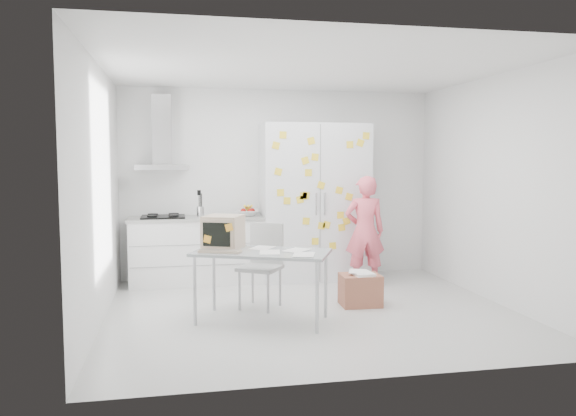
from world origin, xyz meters
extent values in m
cube|color=silver|center=(0.00, 0.00, -0.01)|extent=(4.50, 4.00, 0.02)
cube|color=white|center=(0.00, 2.00, 1.35)|extent=(4.50, 0.02, 2.70)
cube|color=white|center=(-2.25, 0.00, 1.35)|extent=(0.02, 4.00, 2.70)
cube|color=white|center=(2.25, 0.00, 1.35)|extent=(0.02, 4.00, 2.70)
cube|color=white|center=(0.00, 0.00, 2.70)|extent=(4.50, 4.00, 0.02)
cube|color=white|center=(-1.20, 1.70, 0.44)|extent=(1.80, 0.60, 0.88)
cube|color=gray|center=(-1.20, 1.40, 0.58)|extent=(1.76, 0.01, 0.01)
cube|color=gray|center=(-1.20, 1.40, 0.30)|extent=(1.76, 0.01, 0.01)
cube|color=#9E9E99|center=(-1.20, 1.70, 0.90)|extent=(1.84, 0.63, 0.04)
cube|color=black|center=(-1.65, 1.70, 0.93)|extent=(0.58, 0.50, 0.03)
cylinder|color=black|center=(-1.79, 1.58, 0.95)|extent=(0.14, 0.14, 0.02)
cylinder|color=black|center=(-1.51, 1.58, 0.95)|extent=(0.14, 0.14, 0.02)
cylinder|color=black|center=(-1.79, 1.82, 0.95)|extent=(0.14, 0.14, 0.02)
cylinder|color=black|center=(-1.51, 1.82, 0.95)|extent=(0.14, 0.14, 0.02)
cylinder|color=silver|center=(-1.15, 1.70, 0.99)|extent=(0.10, 0.10, 0.14)
cylinder|color=black|center=(-1.16, 1.71, 1.09)|extent=(0.01, 0.01, 0.30)
cylinder|color=black|center=(-1.13, 1.69, 1.09)|extent=(0.01, 0.01, 0.30)
cylinder|color=black|center=(-1.15, 1.72, 1.09)|extent=(0.01, 0.01, 0.30)
cube|color=black|center=(-1.16, 1.71, 1.25)|extent=(0.05, 0.01, 0.07)
imported|color=white|center=(-0.50, 1.70, 0.96)|extent=(0.31, 0.31, 0.08)
sphere|color=#B2140F|center=(-0.56, 1.72, 0.99)|extent=(0.08, 0.08, 0.08)
sphere|color=#B2140F|center=(-0.47, 1.65, 0.99)|extent=(0.08, 0.08, 0.08)
sphere|color=#B2140F|center=(-0.43, 1.74, 0.99)|extent=(0.08, 0.08, 0.08)
cylinder|color=yellow|center=(-0.52, 1.72, 1.03)|extent=(0.09, 0.17, 0.10)
cylinder|color=yellow|center=(-0.49, 1.72, 1.03)|extent=(0.04, 0.17, 0.10)
cylinder|color=yellow|center=(-0.47, 1.72, 1.03)|extent=(0.08, 0.17, 0.10)
cube|color=silver|center=(-1.65, 1.75, 1.60)|extent=(0.70, 0.48, 0.07)
cube|color=silver|center=(-1.65, 1.87, 2.10)|extent=(0.26, 0.24, 0.95)
cube|color=silver|center=(0.45, 1.68, 1.10)|extent=(1.50, 0.65, 2.20)
cube|color=slate|center=(0.45, 1.35, 1.10)|extent=(0.01, 0.01, 2.16)
cube|color=silver|center=(0.39, 1.34, 1.10)|extent=(0.02, 0.02, 0.30)
cube|color=silver|center=(0.51, 1.34, 1.10)|extent=(0.02, 0.02, 0.30)
cube|color=yellow|center=(0.86, 1.34, 1.90)|extent=(0.10, 0.00, 0.10)
cube|color=yellow|center=(1.01, 1.34, 1.93)|extent=(0.12, 0.00, 0.12)
cube|color=yellow|center=(1.12, 1.34, 1.05)|extent=(0.12, 0.00, 0.12)
cube|color=yellow|center=(0.22, 1.34, 1.21)|extent=(0.10, 0.00, 0.10)
cube|color=yellow|center=(0.46, 1.34, 1.35)|extent=(0.12, 0.00, 0.12)
cube|color=yellow|center=(0.83, 1.34, 0.86)|extent=(0.12, 0.00, 0.12)
cube|color=yellow|center=(0.25, 1.34, 0.87)|extent=(0.10, 0.00, 0.10)
cube|color=yellow|center=(0.32, 1.34, 1.95)|extent=(0.12, 0.00, 0.12)
cube|color=yellow|center=(0.54, 1.34, 0.81)|extent=(0.12, 0.00, 0.12)
cube|color=yellow|center=(0.86, 1.34, 1.19)|extent=(0.12, 0.00, 0.12)
cube|color=yellow|center=(0.74, 1.34, 0.94)|extent=(0.10, 0.00, 0.10)
cube|color=yellow|center=(0.24, 1.34, 1.69)|extent=(0.12, 0.00, 0.12)
cube|color=yellow|center=(-0.01, 1.34, 1.15)|extent=(0.10, 0.00, 0.10)
cube|color=yellow|center=(-0.10, 1.34, 1.26)|extent=(0.10, 0.00, 0.10)
cube|color=yellow|center=(-0.16, 1.34, 1.89)|extent=(0.11, 0.00, 0.11)
cube|color=yellow|center=(0.38, 1.34, 0.59)|extent=(0.10, 0.00, 0.10)
cube|color=yellow|center=(0.25, 1.34, 1.22)|extent=(0.11, 0.00, 0.11)
cube|color=yellow|center=(0.99, 1.34, 0.59)|extent=(0.11, 0.00, 0.11)
cube|color=yellow|center=(1.09, 1.34, 2.03)|extent=(0.10, 0.00, 0.10)
cube|color=yellow|center=(0.28, 1.34, 1.53)|extent=(0.10, 0.00, 0.10)
cube|color=yellow|center=(0.17, 1.34, 1.16)|extent=(0.11, 0.00, 0.11)
cube|color=yellow|center=(0.63, 1.34, 0.52)|extent=(0.10, 0.00, 0.10)
cube|color=yellow|center=(-0.07, 1.34, 2.03)|extent=(0.10, 0.00, 0.10)
cube|color=yellow|center=(-0.13, 1.34, 1.54)|extent=(0.12, 0.00, 0.12)
cube|color=yellow|center=(0.76, 1.34, 0.77)|extent=(0.11, 0.00, 0.11)
cube|color=yellow|center=(0.37, 1.34, 1.73)|extent=(0.11, 0.00, 0.11)
cube|color=yellow|center=(0.72, 1.34, 1.28)|extent=(0.11, 0.00, 0.11)
cube|color=yellow|center=(0.47, 1.34, 0.80)|extent=(0.11, 0.00, 0.11)
imported|color=#FD6275|center=(1.01, 1.10, 0.74)|extent=(0.58, 0.41, 1.49)
cube|color=#99A0A3|center=(-0.60, -0.29, 0.73)|extent=(1.55, 1.19, 0.03)
cylinder|color=#ADAEB2|center=(-1.30, -0.30, 0.36)|extent=(0.05, 0.05, 0.71)
cylinder|color=#ADAEB2|center=(-0.13, -0.80, 0.36)|extent=(0.05, 0.05, 0.71)
cylinder|color=#ADAEB2|center=(-1.07, 0.23, 0.36)|extent=(0.05, 0.05, 0.71)
cylinder|color=#ADAEB2|center=(0.09, -0.28, 0.36)|extent=(0.05, 0.05, 0.71)
cube|color=#C1AA8F|center=(-0.98, -0.04, 0.93)|extent=(0.50, 0.51, 0.36)
cube|color=#C1AA8F|center=(-1.06, -0.23, 0.93)|extent=(0.33, 0.16, 0.32)
cube|color=black|center=(-1.07, -0.24, 0.93)|extent=(0.28, 0.12, 0.25)
cube|color=#F5A62C|center=(-1.16, -0.20, 0.88)|extent=(0.09, 0.04, 0.09)
cube|color=#F5A62C|center=(-0.94, -0.30, 1.01)|extent=(0.09, 0.04, 0.09)
cube|color=#C1AA8F|center=(-1.04, -0.29, 0.76)|extent=(0.46, 0.31, 0.02)
cube|color=gray|center=(-1.04, -0.29, 0.78)|extent=(0.41, 0.26, 0.01)
cube|color=silver|center=(-0.53, -0.37, 0.75)|extent=(0.25, 0.32, 0.00)
cube|color=silver|center=(-0.24, -0.32, 0.75)|extent=(0.35, 0.36, 0.00)
cube|color=silver|center=(-0.22, -0.61, 0.75)|extent=(0.29, 0.34, 0.00)
cube|color=silver|center=(-0.57, -0.09, 0.75)|extent=(0.33, 0.36, 0.00)
cube|color=#A1A19F|center=(-0.54, 0.24, 0.47)|extent=(0.60, 0.60, 0.04)
cube|color=#A1A19F|center=(-0.44, 0.41, 0.72)|extent=(0.37, 0.25, 0.48)
cylinder|color=#9E9DA1|center=(-0.79, 0.19, 0.22)|extent=(0.04, 0.04, 0.44)
cylinder|color=#9E9DA1|center=(-0.49, 0.00, 0.22)|extent=(0.04, 0.04, 0.44)
cylinder|color=#9E9DA1|center=(-0.60, 0.48, 0.22)|extent=(0.04, 0.04, 0.44)
cylinder|color=#9E9DA1|center=(-0.30, 0.30, 0.22)|extent=(0.04, 0.04, 0.44)
cube|color=#A35F46|center=(0.62, 0.13, 0.18)|extent=(0.47, 0.39, 0.36)
cube|color=white|center=(0.64, 0.11, 0.38)|extent=(0.24, 0.31, 0.03)
cube|color=white|center=(0.60, 0.16, 0.40)|extent=(0.27, 0.32, 0.00)
camera|label=1|loc=(-1.46, -6.03, 1.71)|focal=35.00mm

